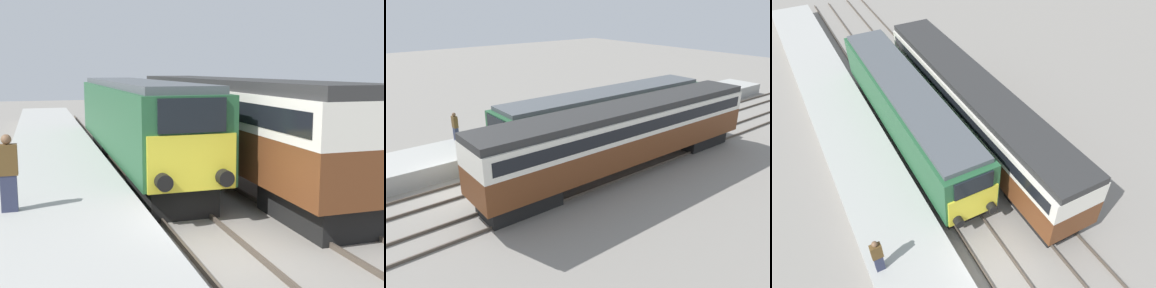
# 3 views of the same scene
# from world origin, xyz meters

# --- Properties ---
(ground_plane) EXTENTS (120.00, 120.00, 0.00)m
(ground_plane) POSITION_xyz_m (0.00, 0.00, 0.00)
(ground_plane) COLOR gray
(platform_left) EXTENTS (3.50, 50.00, 1.02)m
(platform_left) POSITION_xyz_m (-3.30, 8.00, 0.51)
(platform_left) COLOR #A8A8A3
(platform_left) RESTS_ON ground_plane
(rails_near_track) EXTENTS (1.51, 60.00, 0.14)m
(rails_near_track) POSITION_xyz_m (0.00, 5.00, 0.07)
(rails_near_track) COLOR #4C4238
(rails_near_track) RESTS_ON ground_plane
(rails_far_track) EXTENTS (1.50, 60.00, 0.14)m
(rails_far_track) POSITION_xyz_m (3.40, 5.00, 0.07)
(rails_far_track) COLOR #4C4238
(rails_far_track) RESTS_ON ground_plane
(locomotive) EXTENTS (2.70, 15.96, 3.79)m
(locomotive) POSITION_xyz_m (0.00, 10.17, 2.15)
(locomotive) COLOR black
(locomotive) RESTS_ON ground_plane
(passenger_carriage) EXTENTS (2.75, 18.12, 3.89)m
(passenger_carriage) POSITION_xyz_m (3.40, 8.56, 2.36)
(passenger_carriage) COLOR black
(passenger_carriage) RESTS_ON ground_plane
(person_on_platform) EXTENTS (0.44, 0.26, 1.78)m
(person_on_platform) POSITION_xyz_m (-4.58, 1.86, 1.91)
(person_on_platform) COLOR #2D334C
(person_on_platform) RESTS_ON platform_left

